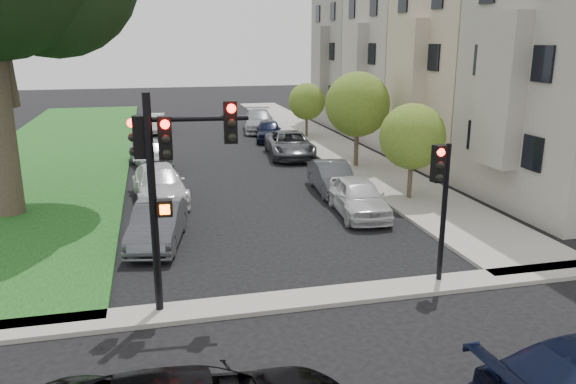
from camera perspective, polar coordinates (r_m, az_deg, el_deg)
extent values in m
plane|color=black|center=(12.55, 5.58, -14.76)|extent=(140.00, 140.00, 0.00)
cube|color=#1B3D18|center=(35.20, -22.14, 3.89)|extent=(8.00, 44.00, 0.12)
cube|color=gray|center=(36.33, 3.28, 5.31)|extent=(3.50, 44.00, 0.12)
cube|color=gray|center=(14.21, 2.91, -10.68)|extent=(60.00, 1.00, 0.12)
cube|color=#A49E92|center=(22.10, 20.68, 9.66)|extent=(0.70, 2.20, 5.50)
cube|color=black|center=(22.22, 21.58, 12.19)|extent=(0.08, 3.60, 6.00)
cube|color=#B8B19C|center=(30.44, 18.94, 12.00)|extent=(7.00, 7.40, 10.00)
cube|color=#B8B19C|center=(28.61, 12.19, 11.31)|extent=(0.70, 2.20, 5.50)
cube|color=black|center=(28.70, 12.86, 13.28)|extent=(0.08, 3.60, 6.00)
cube|color=#999999|center=(37.00, 12.64, 12.85)|extent=(7.00, 7.40, 10.00)
cube|color=#999999|center=(35.51, 6.87, 12.21)|extent=(0.70, 2.20, 5.50)
cube|color=black|center=(35.58, 7.39, 13.81)|extent=(0.08, 3.60, 6.00)
cube|color=gray|center=(43.87, 8.25, 13.36)|extent=(7.00, 7.40, 10.00)
cube|color=gray|center=(42.61, 3.29, 12.76)|extent=(0.70, 2.20, 5.50)
cube|color=black|center=(42.67, 3.70, 14.10)|extent=(0.08, 3.60, 6.00)
cylinder|color=#35271E|center=(22.98, 12.29, 1.42)|extent=(0.19, 0.19, 1.86)
sphere|color=#506F1F|center=(22.65, 12.53, 5.54)|extent=(2.61, 2.61, 2.61)
cylinder|color=#35271E|center=(28.48, 6.95, 4.71)|extent=(0.23, 0.23, 2.29)
sphere|color=#506F1F|center=(28.19, 7.08, 8.82)|extent=(3.20, 3.20, 3.20)
cylinder|color=#35271E|center=(37.29, 1.90, 6.82)|extent=(0.17, 0.17, 1.72)
sphere|color=#506F1F|center=(37.10, 1.92, 9.18)|extent=(2.40, 2.40, 2.40)
cylinder|color=black|center=(12.97, -13.52, -1.66)|extent=(0.19, 0.19, 5.18)
cylinder|color=black|center=(12.59, -9.06, 7.37)|extent=(2.19, 0.28, 0.12)
cube|color=black|center=(12.62, -12.38, 5.39)|extent=(0.32, 0.28, 0.95)
cube|color=black|center=(12.68, -5.88, 7.08)|extent=(0.32, 0.28, 0.95)
cube|color=black|center=(12.86, -14.86, 5.42)|extent=(0.28, 0.32, 0.95)
sphere|color=#FF0C05|center=(12.42, -12.44, 6.73)|extent=(0.20, 0.20, 0.20)
sphere|color=black|center=(12.52, -12.28, 3.84)|extent=(0.20, 0.20, 0.20)
cube|color=black|center=(12.97, -12.42, -1.59)|extent=(0.37, 0.27, 0.38)
cube|color=#FF5905|center=(12.84, -12.41, -1.76)|extent=(0.22, 0.03, 0.22)
cylinder|color=black|center=(15.00, 15.52, -2.34)|extent=(0.17, 0.17, 3.76)
cube|color=black|center=(14.54, 15.04, 2.80)|extent=(0.35, 0.32, 0.94)
sphere|color=#FF0C05|center=(14.35, 15.41, 3.91)|extent=(0.20, 0.20, 0.20)
imported|color=silver|center=(20.76, 7.14, -0.48)|extent=(1.97, 4.22, 1.40)
imported|color=#3F4247|center=(23.75, 4.52, 1.48)|extent=(1.63, 4.06, 1.31)
imported|color=#3F4247|center=(31.06, 0.16, 4.86)|extent=(2.76, 5.25, 1.41)
imported|color=black|center=(36.21, -1.97, 6.26)|extent=(2.29, 4.13, 1.33)
imported|color=#999BA0|center=(40.08, -2.97, 7.24)|extent=(2.83, 5.45, 1.51)
imported|color=#3F4247|center=(18.12, -13.10, -3.22)|extent=(2.10, 4.20, 1.32)
imported|color=silver|center=(23.05, -12.95, 0.80)|extent=(2.36, 4.92, 1.38)
imported|color=#999BA0|center=(29.41, -13.80, 3.85)|extent=(2.43, 4.42, 1.42)
imported|color=silver|center=(40.63, -13.42, 6.80)|extent=(1.74, 4.04, 1.29)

